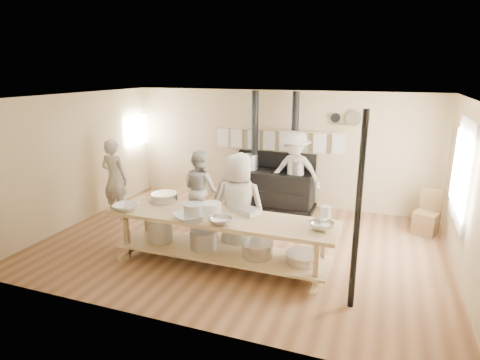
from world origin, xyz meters
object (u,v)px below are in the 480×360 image
at_px(stove, 273,185).
at_px(cook_by_window, 295,173).
at_px(cook_center, 239,205).
at_px(prep_table, 220,236).
at_px(cook_left, 200,189).
at_px(chair, 426,221).
at_px(roasting_pan, 246,211).
at_px(cook_right, 237,200).
at_px(cook_far_left, 115,179).

relative_size(stove, cook_by_window, 1.45).
height_order(cook_center, cook_by_window, cook_by_window).
bearing_deg(prep_table, cook_left, 125.85).
xyz_separation_m(prep_table, cook_by_window, (0.53, 2.85, 0.38)).
distance_m(chair, roasting_pan, 3.70).
distance_m(cook_left, cook_right, 1.02).
bearing_deg(chair, cook_far_left, -147.69).
bearing_deg(roasting_pan, prep_table, -143.07).
height_order(prep_table, cook_by_window, cook_by_window).
height_order(cook_center, chair, cook_center).
relative_size(cook_center, cook_right, 1.11).
bearing_deg(cook_by_window, cook_right, -104.42).
bearing_deg(cook_left, stove, -94.77).
bearing_deg(cook_far_left, roasting_pan, 164.78).
height_order(cook_center, cook_right, cook_center).
distance_m(cook_left, cook_center, 1.47).
bearing_deg(cook_right, cook_far_left, 1.90).
bearing_deg(stove, roasting_pan, -83.07).
xyz_separation_m(cook_right, chair, (3.25, 1.57, -0.54)).
distance_m(cook_left, cook_by_window, 2.12).
bearing_deg(roasting_pan, cook_far_left, 162.10).
bearing_deg(cook_by_window, prep_table, -96.52).
bearing_deg(cook_left, prep_table, 153.51).
xyz_separation_m(cook_far_left, cook_left, (1.93, 0.09, -0.06)).
bearing_deg(cook_by_window, chair, -2.33).
height_order(chair, roasting_pan, roasting_pan).
relative_size(prep_table, cook_left, 2.32).
relative_size(cook_center, roasting_pan, 4.37).
height_order(stove, chair, stove).
bearing_deg(chair, cook_right, -133.45).
bearing_deg(prep_table, cook_by_window, 79.47).
distance_m(cook_far_left, roasting_pan, 3.46).
bearing_deg(roasting_pan, cook_right, 120.13).
xyz_separation_m(stove, cook_by_window, (0.53, -0.17, 0.38)).
distance_m(prep_table, cook_far_left, 3.25).
xyz_separation_m(cook_left, roasting_pan, (1.36, -1.16, 0.12)).
relative_size(stove, cook_right, 1.64).
height_order(prep_table, cook_right, cook_right).
xyz_separation_m(cook_left, chair, (4.18, 1.15, -0.52)).
distance_m(stove, cook_center, 2.56).
height_order(prep_table, cook_far_left, cook_far_left).
height_order(stove, cook_center, stove).
bearing_deg(cook_by_window, cook_center, -95.68).
bearing_deg(cook_right, cook_center, 121.70).
bearing_deg(chair, cook_left, -143.82).
distance_m(stove, roasting_pan, 2.81).
xyz_separation_m(prep_table, chair, (3.16, 2.56, -0.26)).
relative_size(prep_table, chair, 4.14).
xyz_separation_m(prep_table, cook_far_left, (-2.95, 1.32, 0.31)).
distance_m(stove, cook_far_left, 3.42).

